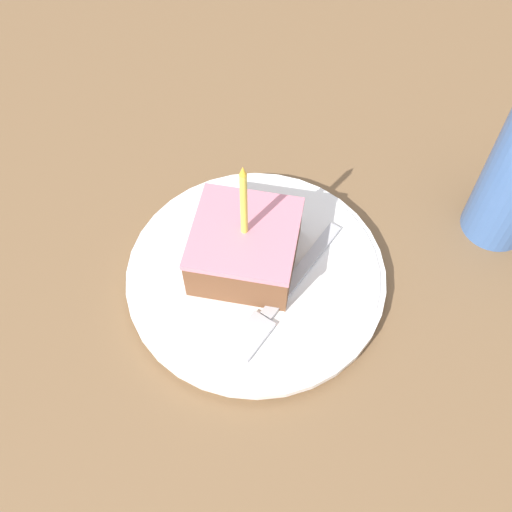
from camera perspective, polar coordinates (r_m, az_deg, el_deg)
The scene contains 4 objects.
ground_plane at distance 0.62m, azimuth -0.96°, elevation -2.48°, with size 2.40×2.40×0.04m.
plate at distance 0.59m, azimuth 0.00°, elevation -1.83°, with size 0.25×0.25×0.02m.
cake_slice at distance 0.56m, azimuth -1.13°, elevation 0.78°, with size 0.10×0.10×0.14m.
fork at distance 0.56m, azimuth 2.45°, elevation -3.93°, with size 0.09×0.16×0.00m.
Camera 1 is at (0.07, -0.31, 0.51)m, focal length 42.00 mm.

